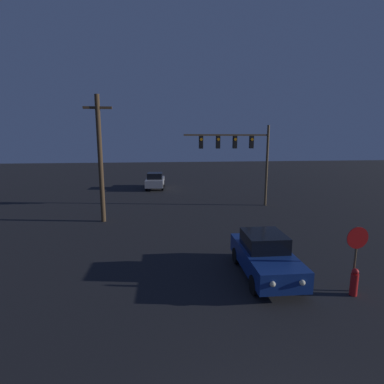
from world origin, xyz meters
The scene contains 6 objects.
car_near centered at (2.08, 7.65, 0.80)m, with size 1.80×4.13×1.61m.
car_far centered at (-2.14, 27.59, 0.80)m, with size 1.94×4.18×1.61m.
traffic_signal_mast centered at (4.21, 19.04, 4.23)m, with size 6.29×0.30×5.98m.
stop_sign centered at (4.64, 6.21, 1.58)m, with size 0.74×0.07×2.25m.
utility_pole centered at (-5.20, 15.87, 3.93)m, with size 1.64×0.28×7.54m.
fire_hydrant centered at (4.50, 5.96, 0.46)m, with size 0.24×0.24×0.93m.
Camera 1 is at (-1.77, -2.45, 5.12)m, focal length 28.00 mm.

